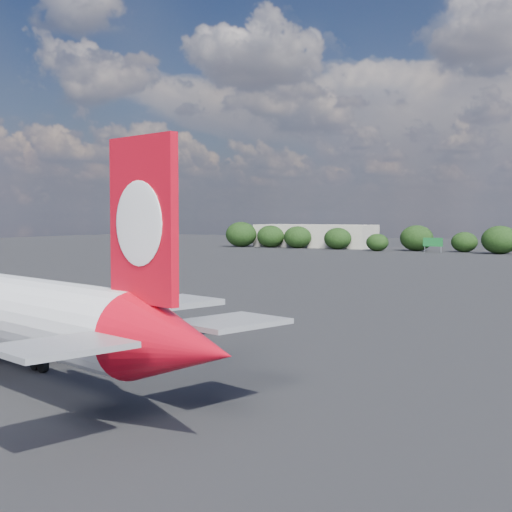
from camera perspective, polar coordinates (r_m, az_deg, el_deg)
The scene contains 3 objects.
ground at distance 106.89m, azimuth 5.61°, elevation -2.78°, with size 500.00×500.00×0.00m, color black.
terminal_building at distance 253.52m, azimuth 4.76°, elevation 1.61°, with size 42.00×16.00×8.00m.
highway_sign at distance 221.70m, azimuth 13.97°, elevation 1.07°, with size 6.00×0.30×4.50m.
Camera 1 is at (44.43, -36.57, 11.20)m, focal length 50.00 mm.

